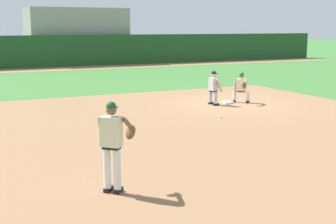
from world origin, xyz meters
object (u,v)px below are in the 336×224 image
Objects in this scene: first_baseman at (241,86)px; baserunner at (214,86)px; baseball at (221,117)px; first_base_bag at (228,103)px; pitcher at (113,141)px.

baserunner reaches higher than first_baseman.
first_baseman is 1.40m from baserunner.
baseball is 3.02m from baserunner.
first_base_bag is 11.67m from pitcher.
pitcher is 1.27× the size of baserunner.
first_base_bag is at bearing 175.08° from first_baseman.
baserunner is (7.36, 8.31, -0.27)m from pitcher.
first_base_bag is at bearing 0.71° from baserunner.
baserunner is at bearing 48.46° from pitcher.
baseball is at bearing -135.90° from first_baseman.
first_base_bag is at bearing 45.70° from pitcher.
baserunner reaches higher than baseball.
first_base_bag is 0.28× the size of first_baseman.
first_baseman is at bearing -1.87° from baserunner.
pitcher is (-8.12, -8.32, 1.01)m from first_base_bag.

